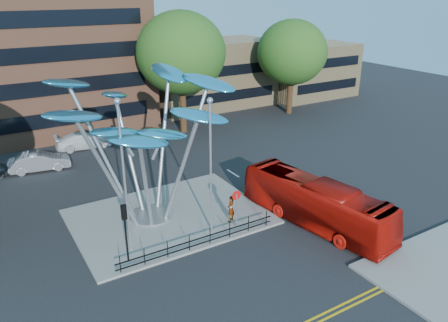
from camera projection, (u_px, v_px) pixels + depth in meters
ground at (230, 258)px, 24.28m from camera, size 120.00×120.00×0.00m
traffic_island at (169, 217)px, 28.54m from camera, size 12.00×9.00×0.15m
low_building_near at (212, 74)px, 54.32m from camera, size 15.00×8.00×8.00m
low_building_far at (308, 70)px, 59.66m from camera, size 12.00×8.00×7.00m
tree_right at (181, 53)px, 42.62m from camera, size 8.80×8.80×12.11m
tree_far at (292, 52)px, 49.71m from camera, size 8.00×8.00×10.81m
leaf_sculpture at (142, 116)px, 26.04m from camera, size 12.72×9.54×9.51m
street_lamp_left at (123, 165)px, 22.91m from camera, size 0.36×0.36×8.80m
street_lamp_right at (211, 155)px, 25.01m from camera, size 0.36×0.36×8.30m
traffic_light_island at (125, 221)px, 22.89m from camera, size 0.28×0.18×3.42m
no_entry_sign_island at (236, 203)px, 26.57m from camera, size 0.60×0.10×2.45m
pedestrian_railing_front at (200, 241)px, 24.95m from camera, size 10.00×0.06×1.00m
red_bus at (316, 203)px, 27.31m from camera, size 4.09×10.84×2.95m
pedestrian at (231, 209)px, 27.55m from camera, size 0.76×0.71×1.75m
parked_car_mid at (40, 161)px, 35.67m from camera, size 4.94×2.33×1.57m
parked_car_right at (84, 140)px, 40.66m from camera, size 5.19×2.36×1.47m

